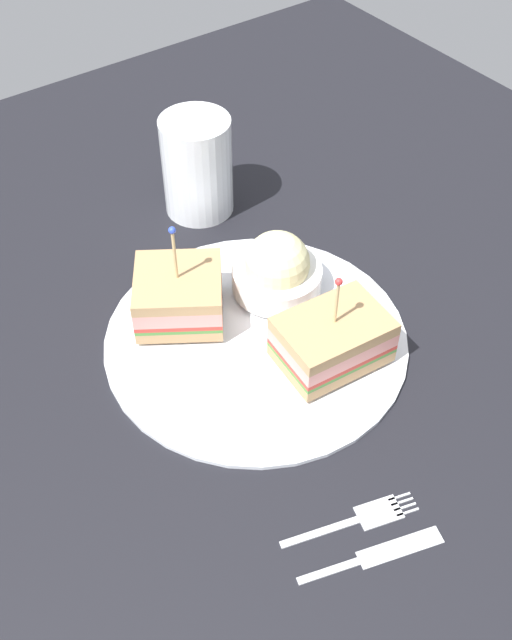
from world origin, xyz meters
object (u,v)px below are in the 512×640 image
Objects in this scene: sandwich_half_front at (332,339)px; drink_glass at (198,172)px; sandwich_half_back at (179,295)px; fork at (364,517)px; coleslaw_bowl at (277,270)px; plate at (256,337)px; knife at (379,554)px.

drink_glass is at bearing -96.12° from sandwich_half_front.
fork is (-0.19, 27.52, -3.18)cm from sandwich_half_back.
coleslaw_bowl is at bearing -111.58° from fork.
sandwich_half_back is 1.24× the size of coleslaw_bowl.
drink_glass is 43.47cm from fork.
coleslaw_bowl reaches higher than fork.
plate is 7.54cm from coleslaw_bowl.
sandwich_half_front is at bearing -120.11° from fork.
drink_glass reaches higher than fork.
plate is at bearing 36.34° from coleslaw_bowl.
fork is 0.97× the size of knife.
fork is at bearing 90.40° from sandwich_half_back.
sandwich_half_front is 1.14× the size of coleslaw_bowl.
coleslaw_bowl reaches higher than plate.
plate is 2.58× the size of sandwich_half_back.
sandwich_half_back is 10.37cm from coleslaw_bowl.
sandwich_half_front is 15.73cm from sandwich_half_back.
sandwich_half_front is (-4.05, 6.48, 2.88)cm from plate.
sandwich_half_front is at bearing -118.68° from knife.
sandwich_half_front reaches higher than fork.
sandwich_half_back reaches higher than plate.
sandwich_half_back is 30.74cm from knife.
drink_glass is 0.97× the size of knife.
knife is (12.41, 44.75, -4.87)cm from drink_glass.
sandwich_half_back is (8.47, -13.25, 0.03)cm from sandwich_half_front.
coleslaw_bowl is 30.18cm from knife.
sandwich_half_back is at bearing -91.87° from knife.
sandwich_half_back reaches higher than coleslaw_bowl.
coleslaw_bowl is 16.98cm from drink_glass.
coleslaw_bowl is at bearing 165.20° from sandwich_half_back.
drink_glass is at bearing -105.06° from fork.
drink_glass is at bearing -105.50° from knife.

